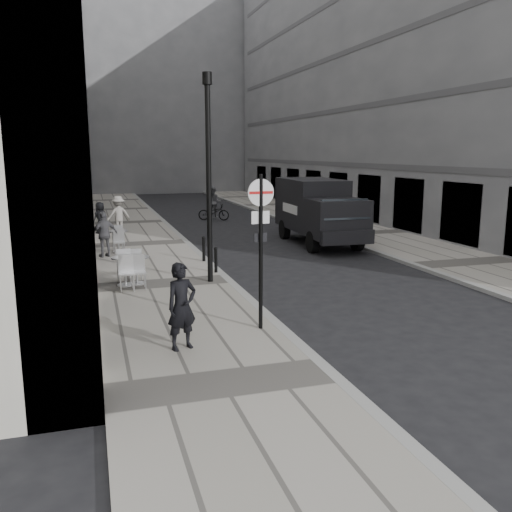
{
  "coord_description": "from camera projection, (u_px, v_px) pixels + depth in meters",
  "views": [
    {
      "loc": [
        -4.04,
        -5.91,
        4.07
      ],
      "look_at": [
        0.02,
        7.34,
        1.4
      ],
      "focal_mm": 38.0,
      "sensor_mm": 36.0,
      "label": 1
    }
  ],
  "objects": [
    {
      "name": "ground",
      "position": [
        410.0,
        451.0,
        7.48
      ],
      "size": [
        120.0,
        120.0,
        0.0
      ],
      "primitive_type": "plane",
      "color": "black",
      "rests_on": "ground"
    },
    {
      "name": "lamppost",
      "position": [
        209.0,
        169.0,
        16.15
      ],
      "size": [
        0.28,
        0.28,
        6.22
      ],
      "color": "black",
      "rests_on": "sidewalk"
    },
    {
      "name": "pedestrian_c",
      "position": [
        100.0,
        218.0,
        26.59
      ],
      "size": [
        0.9,
        0.82,
        1.54
      ],
      "primitive_type": "imported",
      "rotation": [
        0.0,
        0.0,
        3.72
      ],
      "color": "black",
      "rests_on": "sidewalk"
    },
    {
      "name": "pedestrian_b",
      "position": [
        118.0,
        215.0,
        26.49
      ],
      "size": [
        1.32,
        0.95,
        1.84
      ],
      "primitive_type": "imported",
      "rotation": [
        0.0,
        0.0,
        3.38
      ],
      "color": "#9A958E",
      "rests_on": "sidewalk"
    },
    {
      "name": "walking_man",
      "position": [
        182.0,
        306.0,
        10.89
      ],
      "size": [
        0.76,
        0.63,
        1.79
      ],
      "primitive_type": "imported",
      "rotation": [
        0.0,
        0.0,
        0.35
      ],
      "color": "black",
      "rests_on": "sidewalk"
    },
    {
      "name": "building_right",
      "position": [
        394.0,
        52.0,
        32.62
      ],
      "size": [
        6.0,
        45.0,
        20.0
      ],
      "primitive_type": "cube",
      "color": "gray",
      "rests_on": "ground"
    },
    {
      "name": "pedestrian_a",
      "position": [
        105.0,
        234.0,
        20.56
      ],
      "size": [
        1.11,
        0.77,
        1.74
      ],
      "primitive_type": "imported",
      "rotation": [
        0.0,
        0.0,
        3.51
      ],
      "color": "#56565A",
      "rests_on": "sidewalk"
    },
    {
      "name": "cafe_table_mid",
      "position": [
        125.0,
        269.0,
        16.19
      ],
      "size": [
        0.79,
        1.79,
        1.02
      ],
      "color": "silver",
      "rests_on": "sidewalk"
    },
    {
      "name": "bollard_near",
      "position": [
        216.0,
        261.0,
        17.97
      ],
      "size": [
        0.11,
        0.11,
        0.8
      ],
      "primitive_type": "cylinder",
      "color": "black",
      "rests_on": "sidewalk"
    },
    {
      "name": "panel_van",
      "position": [
        317.0,
        208.0,
        24.12
      ],
      "size": [
        2.48,
        6.15,
        2.85
      ],
      "rotation": [
        0.0,
        0.0,
        -0.04
      ],
      "color": "black",
      "rests_on": "ground"
    },
    {
      "name": "bollard_far",
      "position": [
        204.0,
        250.0,
        19.83
      ],
      "size": [
        0.11,
        0.11,
        0.86
      ],
      "primitive_type": "cylinder",
      "color": "black",
      "rests_on": "sidewalk"
    },
    {
      "name": "sign_post",
      "position": [
        261.0,
        231.0,
        11.92
      ],
      "size": [
        0.6,
        0.1,
        3.48
      ],
      "rotation": [
        0.0,
        0.0,
        0.06
      ],
      "color": "black",
      "rests_on": "sidewalk"
    },
    {
      "name": "cafe_table_far",
      "position": [
        118.0,
        239.0,
        21.59
      ],
      "size": [
        0.79,
        1.78,
        1.02
      ],
      "color": "#A3A3A5",
      "rests_on": "sidewalk"
    },
    {
      "name": "far_sidewalk",
      "position": [
        365.0,
        234.0,
        26.96
      ],
      "size": [
        4.0,
        60.0,
        0.12
      ],
      "primitive_type": "cube",
      "color": "gray",
      "rests_on": "ground"
    },
    {
      "name": "sidewalk",
      "position": [
        141.0,
        245.0,
        23.79
      ],
      "size": [
        4.0,
        60.0,
        0.12
      ],
      "primitive_type": "cube",
      "color": "gray",
      "rests_on": "ground"
    },
    {
      "name": "building_far",
      "position": [
        137.0,
        87.0,
        58.41
      ],
      "size": [
        24.0,
        16.0,
        22.0
      ],
      "primitive_type": "cube",
      "color": "gray",
      "rests_on": "ground"
    },
    {
      "name": "cyclist",
      "position": [
        214.0,
        207.0,
        32.6
      ],
      "size": [
        1.98,
        1.36,
        2.03
      ],
      "rotation": [
        0.0,
        0.0,
        -0.42
      ],
      "color": "black",
      "rests_on": "ground"
    },
    {
      "name": "building_left",
      "position": [
        41.0,
        52.0,
        27.05
      ],
      "size": [
        4.0,
        45.0,
        18.0
      ],
      "primitive_type": "cube",
      "color": "beige",
      "rests_on": "ground"
    },
    {
      "name": "cafe_table_near",
      "position": [
        137.0,
        268.0,
        16.39
      ],
      "size": [
        0.77,
        1.74,
        0.99
      ],
      "color": "#B8B8BA",
      "rests_on": "sidewalk"
    }
  ]
}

